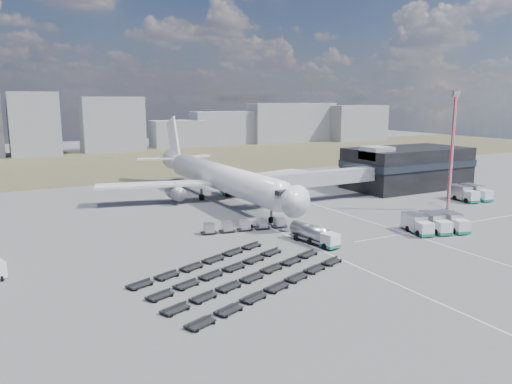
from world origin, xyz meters
name	(u,v)px	position (x,y,z in m)	size (l,w,h in m)	color
ground	(299,234)	(0.00, 0.00, 0.00)	(420.00, 420.00, 0.00)	#565659
grass_strip	(128,162)	(0.00, 110.00, 0.01)	(420.00, 90.00, 0.01)	brown
lane_markings	(335,223)	(9.77, 3.00, 0.01)	(47.12, 110.00, 0.01)	silver
terminal	(407,167)	(47.77, 23.96, 5.25)	(30.40, 16.40, 11.00)	black
jet_bridge	(309,179)	(15.90, 20.42, 5.05)	(30.30, 3.80, 7.05)	#939399
airliner	(218,176)	(0.00, 32.38, 5.29)	(51.59, 64.53, 17.62)	white
skyline	(87,129)	(-6.16, 150.59, 9.67)	(318.55, 24.37, 25.87)	gray
fuel_tanker	(314,234)	(-0.87, -5.62, 1.45)	(3.70, 9.22, 2.90)	white
pushback_tug	(254,223)	(-4.00, 8.00, 0.69)	(3.00, 1.69, 1.38)	white
catering_truck	(227,188)	(4.74, 37.95, 1.34)	(3.83, 6.13, 2.62)	white
service_trucks_near	(435,223)	(20.97, -9.47, 1.49)	(10.49, 8.93, 2.75)	white
service_trucks_far	(470,193)	(48.41, 5.57, 1.63)	(7.26, 8.29, 2.99)	white
uld_row	(245,225)	(-6.79, 6.21, 0.99)	(15.07, 3.79, 1.65)	black
baggage_dollies	(237,275)	(-17.96, -13.25, 0.37)	(30.10, 23.32, 0.74)	black
floodlight_mast	(452,152)	(35.81, 0.59, 11.76)	(2.23, 1.81, 23.45)	red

